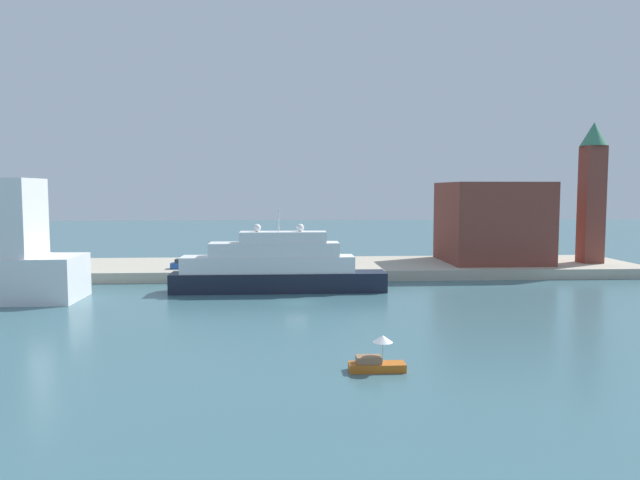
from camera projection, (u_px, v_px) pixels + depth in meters
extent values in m
plane|color=#3D6670|center=(297.00, 303.00, 71.10)|extent=(400.00, 400.00, 0.00)
cube|color=#B7AD99|center=(293.00, 268.00, 96.78)|extent=(110.00, 19.74, 1.54)
cube|color=black|center=(279.00, 282.00, 78.94)|extent=(28.14, 4.50, 2.55)
cube|color=white|center=(268.00, 264.00, 78.66)|extent=(22.52, 4.14, 2.15)
cube|color=white|center=(274.00, 249.00, 78.55)|extent=(16.89, 3.78, 1.79)
cube|color=white|center=(283.00, 237.00, 78.48)|extent=(11.26, 3.42, 1.42)
cylinder|color=silver|center=(279.00, 220.00, 78.27)|extent=(0.16, 0.16, 3.03)
sphere|color=white|center=(300.00, 228.00, 78.52)|extent=(1.01, 1.01, 1.01)
sphere|color=white|center=(257.00, 228.00, 78.18)|extent=(1.01, 1.01, 1.01)
cube|color=#C66019|center=(377.00, 367.00, 44.13)|extent=(4.15, 1.43, 0.60)
cube|color=#8C6647|center=(369.00, 360.00, 44.05)|extent=(1.83, 1.15, 0.54)
cylinder|color=#B2B2B2|center=(383.00, 353.00, 44.07)|extent=(0.06, 0.06, 1.55)
cone|color=white|center=(383.00, 339.00, 43.98)|extent=(1.49, 1.49, 0.52)
cube|color=brown|center=(492.00, 222.00, 98.86)|extent=(15.55, 15.56, 13.06)
cube|color=brown|center=(591.00, 205.00, 97.09)|extent=(3.26, 3.26, 18.89)
cone|color=#387A5B|center=(594.00, 134.00, 96.16)|extent=(4.24, 4.24, 3.77)
cube|color=#1E4C99|center=(186.00, 266.00, 90.33)|extent=(4.42, 1.67, 0.88)
cube|color=#262D33|center=(184.00, 261.00, 90.26)|extent=(2.65, 1.50, 0.59)
cylinder|color=#334C8C|center=(218.00, 264.00, 90.89)|extent=(0.36, 0.36, 1.31)
sphere|color=tan|center=(218.00, 259.00, 90.82)|extent=(0.24, 0.24, 0.24)
cylinder|color=black|center=(318.00, 268.00, 88.51)|extent=(0.42, 0.42, 0.63)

